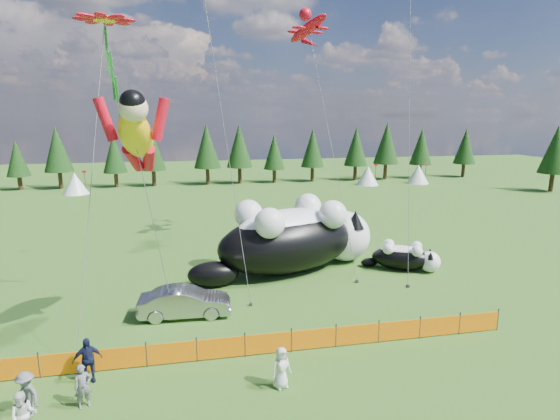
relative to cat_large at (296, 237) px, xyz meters
name	(u,v)px	position (x,y,z in m)	size (l,w,h in m)	color
ground	(258,322)	(-3.54, -6.97, -2.25)	(160.00, 160.00, 0.00)	#13390A
safety_fence	(268,343)	(-3.54, -9.97, -1.74)	(22.06, 0.06, 1.10)	#262626
tree_line	(214,157)	(-3.54, 38.03, 1.75)	(90.00, 4.00, 8.00)	black
festival_tents	(294,177)	(7.46, 33.03, -0.85)	(50.00, 3.20, 2.80)	white
cat_large	(296,237)	(0.00, 0.00, 0.00)	(12.72, 7.50, 4.73)	black
cat_small	(405,257)	(7.03, -1.37, -1.37)	(4.77, 3.33, 1.85)	black
car	(185,302)	(-7.08, -5.59, -1.49)	(1.59, 4.57, 1.51)	#A5A6AA
spectator_a	(83,386)	(-10.44, -12.14, -1.45)	(0.58, 0.38, 1.60)	slate
spectator_b	(24,416)	(-11.88, -13.44, -1.43)	(0.79, 0.47, 1.63)	silver
spectator_c	(87,360)	(-10.62, -10.57, -1.35)	(1.05, 0.54, 1.80)	#141837
spectator_d	(26,394)	(-12.18, -12.28, -1.43)	(1.06, 0.54, 1.63)	slate
spectator_e	(281,368)	(-3.46, -12.36, -1.44)	(0.78, 0.51, 1.61)	silver
superhero_kite	(136,136)	(-8.61, -7.86, 6.94)	(3.96, 4.56, 11.27)	yellow
gecko_kite	(308,29)	(1.92, 5.06, 13.71)	(4.91, 11.18, 17.90)	red
flower_kite	(105,23)	(-10.08, -4.34, 11.84)	(3.07, 7.19, 15.22)	red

